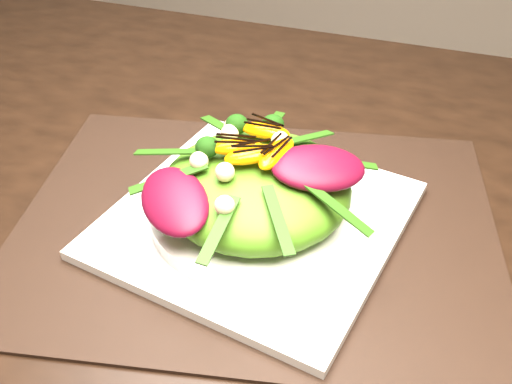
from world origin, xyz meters
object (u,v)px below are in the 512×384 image
(lettuce_mound, at_px, (256,187))
(salad_bowl, at_px, (256,209))
(plate_base, at_px, (256,219))
(orange_segment, at_px, (260,142))
(placemat, at_px, (256,224))
(dining_table, at_px, (75,159))

(lettuce_mound, bearing_deg, salad_bowl, 90.00)
(plate_base, relative_size, lettuce_mound, 1.46)
(orange_segment, bearing_deg, lettuce_mound, -80.34)
(placemat, bearing_deg, salad_bowl, 90.00)
(plate_base, height_order, lettuce_mound, lettuce_mound)
(orange_segment, bearing_deg, placemat, -80.34)
(dining_table, xyz_separation_m, lettuce_mound, (0.27, -0.07, 0.07))
(dining_table, distance_m, placemat, 0.28)
(dining_table, bearing_deg, lettuce_mound, -13.79)
(placemat, bearing_deg, orange_segment, 99.66)
(lettuce_mound, bearing_deg, plate_base, -90.00)
(plate_base, height_order, orange_segment, orange_segment)
(dining_table, relative_size, plate_base, 5.60)
(plate_base, bearing_deg, salad_bowl, 90.00)
(lettuce_mound, bearing_deg, dining_table, 166.21)
(salad_bowl, bearing_deg, lettuce_mound, -90.00)
(placemat, bearing_deg, dining_table, 166.21)
(placemat, distance_m, plate_base, 0.01)
(plate_base, bearing_deg, placemat, 0.00)
(placemat, xyz_separation_m, salad_bowl, (0.00, 0.00, 0.02))
(plate_base, bearing_deg, dining_table, 166.21)
(salad_bowl, bearing_deg, plate_base, -90.00)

